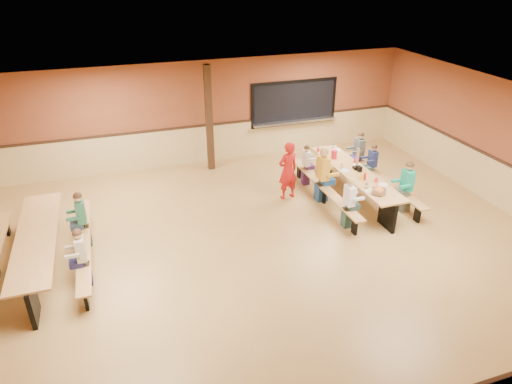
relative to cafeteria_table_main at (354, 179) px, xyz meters
name	(u,v)px	position (x,y,z in m)	size (l,w,h in m)	color
ground	(269,247)	(-2.81, -1.45, -0.53)	(12.00, 12.00, 0.00)	olive
room_envelope	(270,219)	(-2.81, -1.45, 0.16)	(12.04, 10.04, 3.02)	brown
kitchen_pass_through	(294,105)	(-0.21, 3.51, 0.96)	(2.78, 0.28, 1.38)	black
structural_post	(209,119)	(-3.01, 2.95, 0.97)	(0.18, 0.18, 3.00)	black
cafeteria_table_main	(354,179)	(0.00, 0.00, 0.00)	(1.91, 3.70, 0.74)	#B48247
cafeteria_table_second	(38,245)	(-7.32, -0.67, 0.00)	(1.91, 3.70, 0.74)	#B48247
seated_child_white_left	(349,203)	(-0.82, -1.21, 0.08)	(0.37, 0.30, 1.20)	white
seated_adult_yellow	(322,175)	(-0.82, 0.14, 0.18)	(0.46, 0.38, 1.41)	gold
seated_child_grey_left	(306,165)	(-0.82, 1.12, 0.03)	(0.32, 0.26, 1.11)	silver
seated_child_teal_right	(406,187)	(0.83, -1.00, 0.11)	(0.40, 0.33, 1.27)	#14946F
seated_child_navy_right	(372,165)	(0.83, 0.52, 0.05)	(0.34, 0.28, 1.15)	navy
seated_child_char_right	(359,154)	(0.83, 1.22, 0.10)	(0.39, 0.32, 1.25)	#495053
seated_child_green_sec	(82,220)	(-6.49, -0.10, 0.09)	(0.38, 0.31, 1.23)	#296343
seated_child_tan_sec	(82,258)	(-6.49, -1.50, 0.07)	(0.36, 0.29, 1.19)	#B3B18F
standing_woman	(288,171)	(-1.59, 0.54, 0.23)	(0.55, 0.36, 1.51)	#B41614
punch_pitcher	(334,154)	(-0.11, 0.92, 0.32)	(0.16, 0.16, 0.22)	red
chip_bowl	(379,191)	(-0.12, -1.27, 0.29)	(0.32, 0.32, 0.15)	orange
napkin_dispenser	(359,169)	(0.10, -0.02, 0.28)	(0.10, 0.14, 0.13)	black
condiment_mustard	(362,177)	(-0.09, -0.50, 0.30)	(0.06, 0.06, 0.17)	yellow
condiment_ketchup	(365,176)	(-0.02, -0.50, 0.30)	(0.06, 0.06, 0.17)	#B2140F
table_paddle	(357,164)	(0.11, 0.12, 0.35)	(0.16, 0.16, 0.56)	black
place_settings	(355,169)	(0.00, 0.00, 0.27)	(0.65, 3.30, 0.11)	beige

